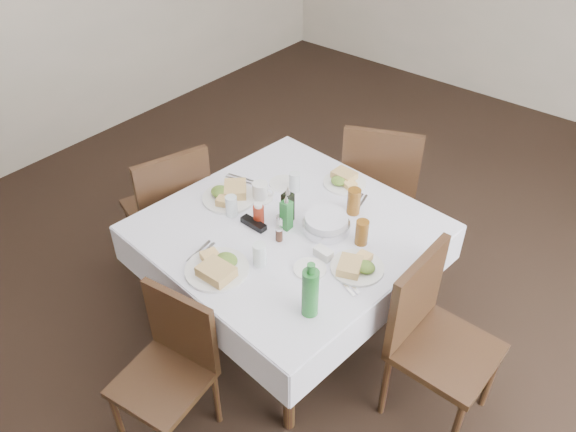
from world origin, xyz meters
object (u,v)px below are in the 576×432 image
at_px(chair_west, 171,206).
at_px(oil_cruet_green, 286,214).
at_px(water_s, 260,255).
at_px(oil_cruet_dark, 288,206).
at_px(dining_table, 288,237).
at_px(bread_basket, 326,224).
at_px(water_n, 295,182).
at_px(coffee_mug, 261,192).
at_px(water_w, 231,206).
at_px(chair_south, 172,361).
at_px(water_e, 362,233).
at_px(chair_north, 380,181).
at_px(green_bottle, 310,292).
at_px(ketchup_bottle, 259,214).
at_px(chair_east, 432,331).

height_order(chair_west, oil_cruet_green, oil_cruet_green).
height_order(water_s, oil_cruet_dark, oil_cruet_dark).
distance_m(dining_table, bread_basket, 0.23).
height_order(chair_west, water_n, chair_west).
height_order(bread_basket, oil_cruet_green, oil_cruet_green).
xyz_separation_m(water_n, coffee_mug, (-0.09, -0.18, -0.01)).
distance_m(water_w, coffee_mug, 0.21).
xyz_separation_m(chair_south, water_e, (0.38, 0.98, 0.35)).
bearing_deg(chair_south, dining_table, 89.30).
xyz_separation_m(chair_west, oil_cruet_green, (0.85, 0.09, 0.31)).
height_order(water_n, water_s, water_s).
height_order(water_e, coffee_mug, water_e).
bearing_deg(chair_north, chair_south, -90.88).
xyz_separation_m(dining_table, chair_south, (-0.01, -0.84, -0.21)).
bearing_deg(water_n, water_s, -66.10).
bearing_deg(green_bottle, coffee_mug, 145.81).
relative_size(chair_north, ketchup_bottle, 7.93).
height_order(ketchup_bottle, green_bottle, green_bottle).
bearing_deg(water_w, oil_cruet_dark, 30.83).
xyz_separation_m(chair_east, water_w, (-1.15, -0.15, 0.28)).
bearing_deg(water_w, dining_table, 22.26).
bearing_deg(water_s, water_n, 113.90).
xyz_separation_m(chair_east, coffee_mug, (-1.13, 0.05, 0.27)).
bearing_deg(oil_cruet_green, chair_west, -174.12).
distance_m(chair_west, green_bottle, 1.38).
distance_m(water_n, water_e, 0.56).
distance_m(water_w, oil_cruet_green, 0.32).
bearing_deg(oil_cruet_green, water_s, -75.07).
bearing_deg(chair_west, coffee_mug, 18.65).
distance_m(water_e, bread_basket, 0.20).
relative_size(chair_west, water_e, 7.87).
bearing_deg(oil_cruet_dark, water_n, 121.60).
distance_m(chair_east, water_n, 1.10).
distance_m(chair_north, water_s, 1.25).
relative_size(chair_south, green_bottle, 2.89).
height_order(water_n, water_w, water_w).
height_order(chair_west, coffee_mug, chair_west).
distance_m(chair_north, water_w, 1.10).
bearing_deg(dining_table, chair_west, -172.79).
distance_m(water_w, oil_cruet_dark, 0.31).
distance_m(water_s, bread_basket, 0.42).
bearing_deg(dining_table, coffee_mug, 162.03).
relative_size(bread_basket, oil_cruet_dark, 1.14).
distance_m(water_e, oil_cruet_green, 0.40).
xyz_separation_m(water_e, water_w, (-0.66, -0.26, -0.00)).
distance_m(water_n, water_s, 0.64).
bearing_deg(chair_west, water_n, 29.48).
bearing_deg(dining_table, bread_basket, 30.07).
relative_size(water_s, oil_cruet_green, 0.57).
distance_m(bread_basket, oil_cruet_dark, 0.22).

